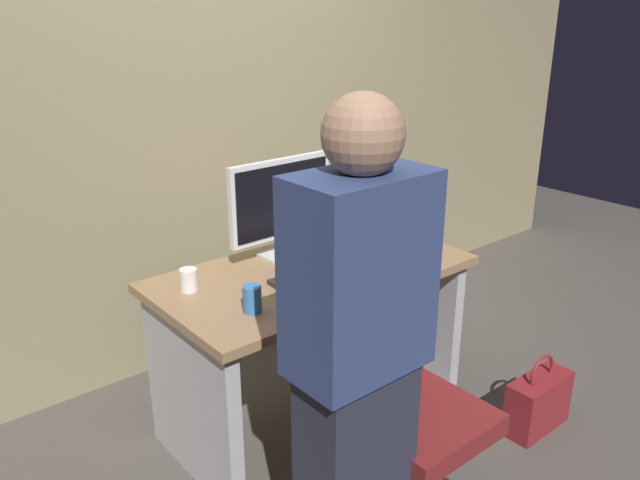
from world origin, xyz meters
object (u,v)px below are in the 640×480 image
object	(u,v)px
office_chair	(407,420)
mouse	(363,257)
cell_phone	(412,261)
keyboard	(318,275)
monitor	(281,203)
cup_near_keyboard	(252,299)
person_at_desk	(357,369)
handbag	(538,402)
book_stack	(362,221)
cup_by_monitor	(189,280)
desk	(313,318)

from	to	relation	value
office_chair	mouse	bearing A→B (deg)	59.56
mouse	cell_phone	size ratio (longest dim) A/B	0.69
keyboard	monitor	bearing A→B (deg)	87.85
monitor	cup_near_keyboard	xyz separation A→B (m)	(-0.43, -0.38, -0.20)
person_at_desk	cell_phone	xyz separation A→B (m)	(0.90, 0.61, -0.08)
cell_phone	handbag	distance (m)	0.87
book_stack	cup_near_keyboard	bearing A→B (deg)	-159.25
cup_near_keyboard	cell_phone	size ratio (longest dim) A/B	0.73
office_chair	handbag	distance (m)	0.91
book_stack	handbag	distance (m)	1.17
office_chair	mouse	size ratio (longest dim) A/B	9.40
office_chair	keyboard	bearing A→B (deg)	81.02
cup_near_keyboard	cell_phone	world-z (taller)	cup_near_keyboard
keyboard	book_stack	bearing A→B (deg)	29.51
office_chair	mouse	world-z (taller)	office_chair
office_chair	mouse	distance (m)	0.82
cup_by_monitor	book_stack	world-z (taller)	book_stack
monitor	cup_by_monitor	world-z (taller)	monitor
monitor	handbag	world-z (taller)	monitor
office_chair	keyboard	xyz separation A→B (m)	(0.10, 0.63, 0.34)
desk	office_chair	xyz separation A→B (m)	(-0.13, -0.71, -0.09)
desk	cup_by_monitor	bearing A→B (deg)	164.10
person_at_desk	monitor	distance (m)	1.16
office_chair	keyboard	distance (m)	0.72
person_at_desk	handbag	world-z (taller)	person_at_desk
mouse	desk	bearing A→B (deg)	163.94
desk	book_stack	distance (m)	0.57
mouse	handbag	distance (m)	1.04
desk	cell_phone	size ratio (longest dim) A/B	9.56
person_at_desk	monitor	xyz separation A→B (m)	(0.49, 1.03, 0.17)
person_at_desk	mouse	world-z (taller)	person_at_desk
office_chair	mouse	xyz separation A→B (m)	(0.37, 0.64, 0.34)
keyboard	cup_near_keyboard	bearing A→B (deg)	-163.32
keyboard	book_stack	distance (m)	0.54
monitor	keyboard	xyz separation A→B (m)	(-0.03, -0.29, -0.25)
handbag	monitor	bearing A→B (deg)	128.12
office_chair	cup_near_keyboard	world-z (taller)	office_chair
person_at_desk	cup_near_keyboard	size ratio (longest dim) A/B	15.62
keyboard	cup_near_keyboard	distance (m)	0.41
office_chair	person_at_desk	xyz separation A→B (m)	(-0.37, -0.12, 0.41)
book_stack	person_at_desk	bearing A→B (deg)	-133.88
monitor	mouse	world-z (taller)	monitor
person_at_desk	keyboard	xyz separation A→B (m)	(0.47, 0.75, -0.08)
desk	book_stack	bearing A→B (deg)	19.60
person_at_desk	cup_near_keyboard	world-z (taller)	person_at_desk
book_stack	cell_phone	distance (m)	0.39
desk	handbag	distance (m)	1.10
cell_phone	office_chair	bearing A→B (deg)	-146.18
person_at_desk	cup_by_monitor	world-z (taller)	person_at_desk
cup_by_monitor	handbag	world-z (taller)	cup_by_monitor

